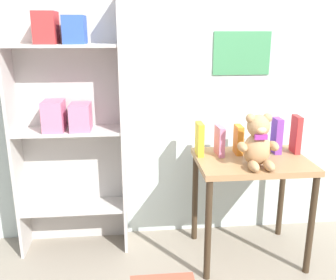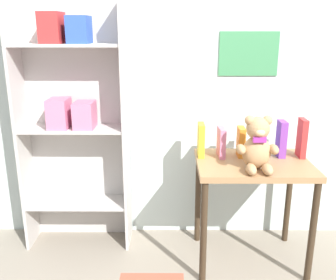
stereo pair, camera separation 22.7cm
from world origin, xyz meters
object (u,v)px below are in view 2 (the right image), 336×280
Objects in this scene: book_standing_blue at (261,140)px; book_standing_purple at (281,139)px; bookshelf_side at (74,113)px; display_table at (252,177)px; book_standing_pink at (221,142)px; book_standing_orange at (241,142)px; teddy_bear at (257,145)px; book_standing_yellow at (201,140)px; book_standing_red at (302,138)px.

book_standing_blue is 0.92× the size of book_standing_purple.
display_table is (1.13, -0.25, -0.34)m from bookshelf_side.
book_standing_pink is 0.37m from book_standing_purple.
bookshelf_side is at bearing 173.70° from book_standing_orange.
display_table is at bearing 83.41° from teddy_bear.
bookshelf_side is 1.18m from teddy_bear.
book_standing_blue is (0.06, 0.11, 0.20)m from display_table.
book_standing_yellow is 1.11× the size of book_standing_pink.
book_standing_red is (1.44, -0.16, -0.12)m from bookshelf_side.
book_standing_purple is at bearing -1.26° from book_standing_yellow.
display_table is at bearing -28.62° from book_standing_pink.
book_standing_yellow is 0.50m from book_standing_purple.
book_standing_blue reaches higher than display_table.
book_standing_pink is 0.50m from book_standing_red.
book_standing_orange is at bearing -179.20° from book_standing_blue.
book_standing_purple reaches higher than display_table.
bookshelf_side is at bearing 167.56° from display_table.
display_table is 3.68× the size of book_standing_pink.
book_standing_blue is 0.86× the size of book_standing_red.
bookshelf_side is 7.95× the size of book_standing_yellow.
book_standing_yellow is (-0.30, 0.23, -0.04)m from teddy_bear.
book_standing_pink reaches higher than display_table.
book_standing_purple is at bearing 48.22° from teddy_bear.
bookshelf_side reaches higher than book_standing_pink.
bookshelf_side is 8.86× the size of book_standing_pink.
teddy_bear is at bearing -76.67° from book_standing_orange.
book_standing_red reaches higher than book_standing_orange.
bookshelf_side is at bearing 174.12° from book_standing_purple.
display_table is 0.30m from book_standing_purple.
display_table is 3.30× the size of book_standing_yellow.
teddy_bear is at bearing -109.04° from book_standing_blue.
book_standing_pink is at bearing -178.18° from book_standing_purple.
bookshelf_side is 1.46m from book_standing_red.
book_standing_blue is at bearing 179.41° from book_standing_red.
book_standing_pink is (-0.17, 0.22, -0.05)m from teddy_bear.
book_standing_yellow is at bearing 160.82° from display_table.
book_standing_red is at bearing -1.64° from book_standing_yellow.
bookshelf_side is 1.21m from book_standing_blue.
display_table is 3.71× the size of book_standing_orange.
teddy_bear reaches higher than book_standing_purple.
book_standing_purple is (0.20, 0.22, -0.03)m from teddy_bear.
bookshelf_side reaches higher than book_standing_orange.
book_standing_blue is at bearing 0.91° from book_standing_pink.
book_standing_yellow is (0.82, -0.14, -0.14)m from bookshelf_side.
book_standing_red is (0.12, -0.01, 0.01)m from book_standing_purple.
book_standing_orange is at bearing 121.13° from display_table.
teddy_bear is 0.28m from book_standing_pink.
teddy_bear is (-0.01, -0.13, 0.24)m from display_table.
book_standing_yellow is at bearing 178.99° from book_standing_blue.
bookshelf_side is at bearing 169.92° from book_standing_yellow.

